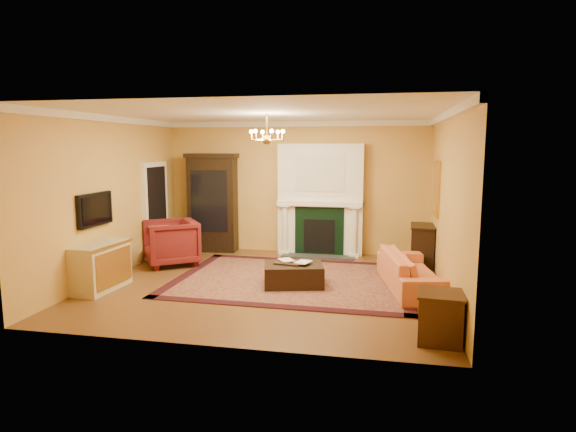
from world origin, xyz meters
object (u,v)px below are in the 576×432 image
(pedestal_table, at_px, (159,240))
(end_table, at_px, (440,319))
(commode, at_px, (100,267))
(console_table, at_px, (422,248))
(coral_sofa, at_px, (413,265))
(leather_ottoman, at_px, (293,275))
(china_cabinet, at_px, (213,205))
(wingback_armchair, at_px, (171,240))

(pedestal_table, bearing_deg, end_table, -31.57)
(commode, bearing_deg, console_table, 28.55)
(coral_sofa, height_order, console_table, console_table)
(end_table, height_order, leather_ottoman, end_table)
(pedestal_table, distance_m, console_table, 5.50)
(console_table, bearing_deg, end_table, -87.84)
(pedestal_table, relative_size, end_table, 1.26)
(china_cabinet, distance_m, leather_ottoman, 3.56)
(leather_ottoman, bearing_deg, wingback_armchair, 146.06)
(china_cabinet, bearing_deg, coral_sofa, -31.20)
(china_cabinet, relative_size, commode, 2.02)
(console_table, bearing_deg, coral_sofa, -97.16)
(leather_ottoman, bearing_deg, console_table, 22.94)
(commode, relative_size, coral_sofa, 0.50)
(commode, bearing_deg, pedestal_table, 92.67)
(wingback_armchair, relative_size, end_table, 1.70)
(china_cabinet, height_order, leather_ottoman, china_cabinet)
(console_table, bearing_deg, pedestal_table, -172.33)
(china_cabinet, distance_m, wingback_armchair, 1.63)
(coral_sofa, distance_m, end_table, 2.28)
(china_cabinet, xyz_separation_m, commode, (-0.82, -3.36, -0.69))
(pedestal_table, bearing_deg, wingback_armchair, -32.73)
(commode, xyz_separation_m, leather_ottoman, (3.20, 0.86, -0.20))
(pedestal_table, xyz_separation_m, end_table, (5.42, -3.33, -0.14))
(coral_sofa, bearing_deg, commode, 90.86)
(china_cabinet, height_order, wingback_armchair, china_cabinet)
(pedestal_table, bearing_deg, commode, -90.80)
(china_cabinet, bearing_deg, pedestal_table, -126.57)
(wingback_armchair, bearing_deg, end_table, 23.53)
(console_table, xyz_separation_m, leather_ottoman, (-2.31, -1.72, -0.22))
(end_table, xyz_separation_m, leather_ottoman, (-2.25, 2.05, -0.10))
(leather_ottoman, bearing_deg, coral_sofa, -7.79)
(pedestal_table, xyz_separation_m, console_table, (5.48, 0.44, -0.02))
(china_cabinet, relative_size, coral_sofa, 1.01)
(wingback_armchair, bearing_deg, pedestal_table, -157.72)
(pedestal_table, relative_size, coral_sofa, 0.36)
(end_table, height_order, console_table, console_table)
(wingback_armchair, relative_size, commode, 0.96)
(wingback_armchair, relative_size, coral_sofa, 0.48)
(china_cabinet, xyz_separation_m, pedestal_table, (-0.79, -1.22, -0.64))
(end_table, xyz_separation_m, console_table, (0.06, 3.77, 0.12))
(wingback_armchair, bearing_deg, console_table, 62.83)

